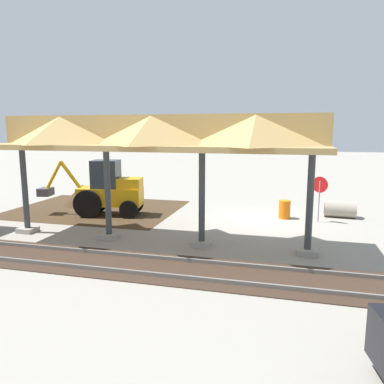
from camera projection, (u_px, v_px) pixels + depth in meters
ground_plane at (258, 219)px, 18.37m from camera, size 120.00×120.00×0.00m
dirt_work_zone at (96, 209)px, 20.67m from camera, size 8.89×7.00×0.01m
platform_canopy at (152, 135)px, 13.94m from camera, size 12.69×3.20×4.90m
rail_tracks at (237, 275)px, 11.25m from camera, size 60.00×2.58×0.15m
stop_sign at (320, 190)px, 17.55m from camera, size 0.70×0.36×2.18m
backhoe at (107, 191)px, 19.07m from camera, size 5.42×2.21×2.82m
dirt_mound at (83, 204)px, 22.07m from camera, size 5.06×5.06×2.31m
concrete_pipe at (340, 209)px, 18.71m from camera, size 1.55×0.93×0.82m
traffic_barrel at (284, 209)px, 18.45m from camera, size 0.56×0.56×0.90m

